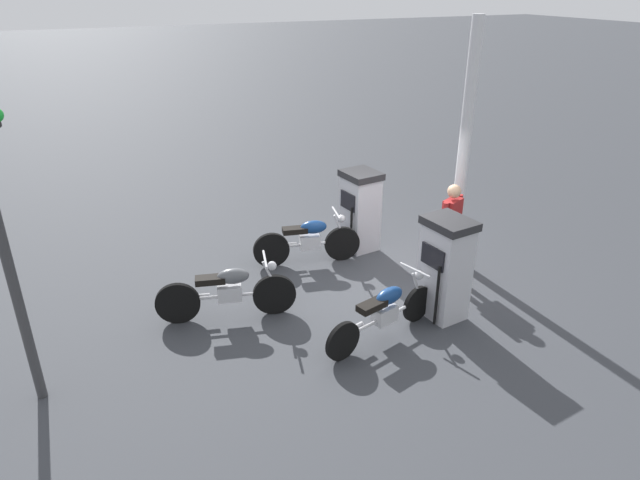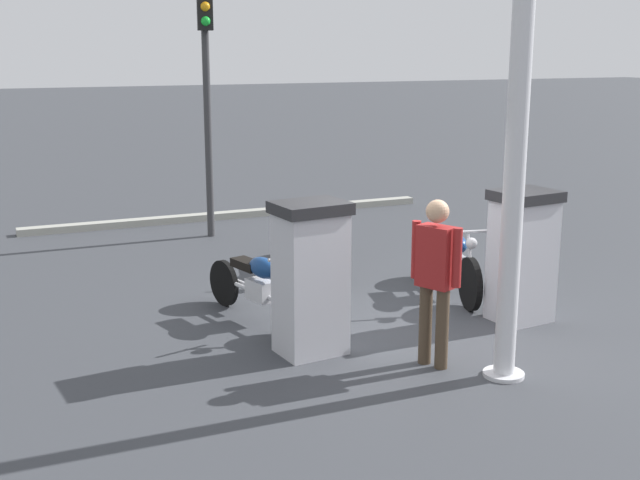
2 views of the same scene
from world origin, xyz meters
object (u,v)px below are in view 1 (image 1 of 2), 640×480
(fuel_pump_near, at_px, (360,210))
(motorcycle_near_pump, at_px, (309,240))
(attendant_person, at_px, (451,225))
(fuel_pump_far, at_px, (445,268))
(motorcycle_extra, at_px, (228,291))
(motorcycle_far_pump, at_px, (384,311))
(canopy_support_pole, at_px, (464,152))

(fuel_pump_near, bearing_deg, motorcycle_near_pump, 9.07)
(attendant_person, bearing_deg, motorcycle_near_pump, -36.90)
(fuel_pump_near, distance_m, attendant_person, 1.86)
(fuel_pump_far, xyz_separation_m, motorcycle_extra, (2.99, -1.29, -0.35))
(fuel_pump_far, distance_m, attendant_person, 1.29)
(motorcycle_far_pump, relative_size, canopy_support_pole, 0.48)
(motorcycle_far_pump, bearing_deg, fuel_pump_far, -172.05)
(motorcycle_far_pump, relative_size, motorcycle_extra, 0.98)
(fuel_pump_near, relative_size, fuel_pump_far, 0.96)
(fuel_pump_near, height_order, attendant_person, attendant_person)
(attendant_person, bearing_deg, fuel_pump_near, -63.65)
(motorcycle_far_pump, height_order, motorcycle_extra, motorcycle_extra)
(attendant_person, height_order, canopy_support_pole, canopy_support_pole)
(motorcycle_far_pump, relative_size, attendant_person, 1.20)
(fuel_pump_far, xyz_separation_m, motorcycle_near_pump, (1.15, -2.46, -0.35))
(fuel_pump_far, relative_size, attendant_person, 0.95)
(motorcycle_far_pump, xyz_separation_m, canopy_support_pole, (-2.47, -1.63, 1.60))
(fuel_pump_far, bearing_deg, fuel_pump_near, -90.00)
(fuel_pump_near, height_order, fuel_pump_far, fuel_pump_far)
(canopy_support_pole, bearing_deg, motorcycle_extra, 2.38)
(motorcycle_far_pump, xyz_separation_m, motorcycle_extra, (1.86, -1.45, 0.02))
(motorcycle_near_pump, xyz_separation_m, attendant_person, (-1.97, 1.48, 0.51))
(motorcycle_near_pump, bearing_deg, fuel_pump_near, -170.93)
(motorcycle_extra, height_order, canopy_support_pole, canopy_support_pole)
(fuel_pump_near, xyz_separation_m, motorcycle_far_pump, (1.13, 2.80, -0.33))
(motorcycle_extra, relative_size, canopy_support_pole, 0.49)
(fuel_pump_far, relative_size, motorcycle_extra, 0.77)
(motorcycle_near_pump, relative_size, canopy_support_pole, 0.45)
(fuel_pump_far, relative_size, motorcycle_far_pump, 0.79)
(fuel_pump_near, xyz_separation_m, fuel_pump_far, (-0.00, 2.64, 0.03))
(motorcycle_near_pump, relative_size, motorcycle_far_pump, 0.95)
(fuel_pump_near, distance_m, fuel_pump_far, 2.64)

